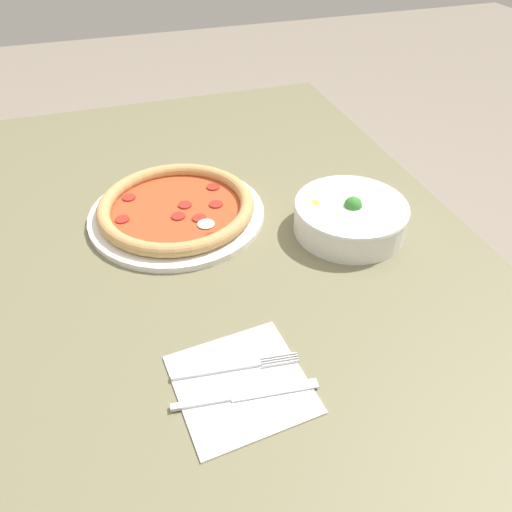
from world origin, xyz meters
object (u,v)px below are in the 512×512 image
Objects in this scene: fork at (234,367)px; knife at (239,396)px; pizza at (177,209)px; bowl at (350,215)px.

fork is 0.90× the size of knife.
bowl is (0.14, 0.29, 0.02)m from pizza.
bowl reaches higher than knife.
bowl reaches higher than fork.
fork is (0.24, -0.29, -0.03)m from bowl.
bowl reaches higher than pizza.
pizza is 1.91× the size of fork.
fork is at bearing 0.62° from pizza.
pizza reaches higher than knife.
bowl is 0.38m from fork.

